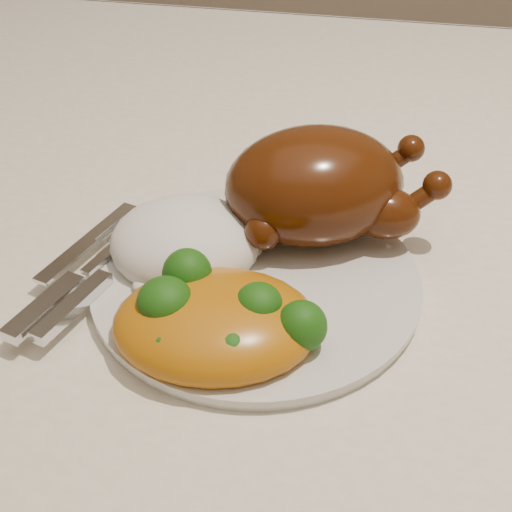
# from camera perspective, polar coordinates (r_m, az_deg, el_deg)

# --- Properties ---
(dining_table) EXTENTS (1.60, 0.90, 0.76)m
(dining_table) POSITION_cam_1_polar(r_m,az_deg,el_deg) (0.73, 11.40, -3.37)
(dining_table) COLOR brown
(dining_table) RESTS_ON floor
(tablecloth) EXTENTS (1.73, 1.03, 0.18)m
(tablecloth) POSITION_cam_1_polar(r_m,az_deg,el_deg) (0.69, 12.14, 1.24)
(tablecloth) COLOR beige
(tablecloth) RESTS_ON dining_table
(dinner_plate) EXTENTS (0.26, 0.26, 0.01)m
(dinner_plate) POSITION_cam_1_polar(r_m,az_deg,el_deg) (0.57, -0.00, -2.03)
(dinner_plate) COLOR silver
(dinner_plate) RESTS_ON tablecloth
(roast_chicken) EXTENTS (0.20, 0.16, 0.10)m
(roast_chicken) POSITION_cam_1_polar(r_m,az_deg,el_deg) (0.59, 5.10, 5.67)
(roast_chicken) COLOR #4D1D08
(roast_chicken) RESTS_ON dinner_plate
(rice_mound) EXTENTS (0.14, 0.13, 0.06)m
(rice_mound) POSITION_cam_1_polar(r_m,az_deg,el_deg) (0.58, -5.69, 1.05)
(rice_mound) COLOR white
(rice_mound) RESTS_ON dinner_plate
(mac_and_cheese) EXTENTS (0.16, 0.14, 0.06)m
(mac_and_cheese) POSITION_cam_1_polar(r_m,az_deg,el_deg) (0.51, -2.59, -5.18)
(mac_and_cheese) COLOR #B86B0B
(mac_and_cheese) RESTS_ON dinner_plate
(cutlery) EXTENTS (0.06, 0.18, 0.01)m
(cutlery) POSITION_cam_1_polar(r_m,az_deg,el_deg) (0.57, -14.52, -2.21)
(cutlery) COLOR silver
(cutlery) RESTS_ON dinner_plate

